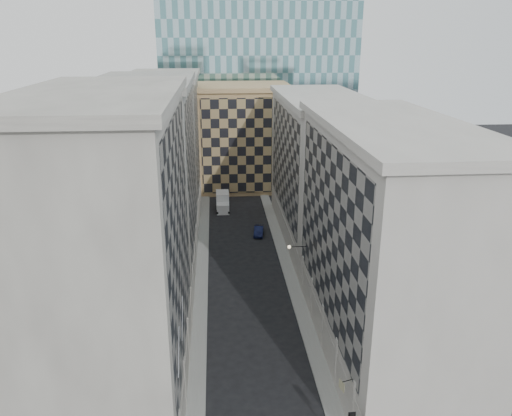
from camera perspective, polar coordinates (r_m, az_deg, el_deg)
sidewalk_west at (r=59.85m, az=-6.23°, el=-7.82°), size 1.50×100.00×0.15m
sidewalk_east at (r=60.41m, az=3.86°, el=-7.48°), size 1.50×100.00×0.15m
bldg_left_a at (r=38.39m, az=-15.92°, el=-5.09°), size 10.80×22.80×23.70m
bldg_left_b at (r=59.03m, az=-12.04°, el=3.22°), size 10.80×22.80×22.70m
bldg_left_c at (r=80.41m, az=-10.17°, el=7.17°), size 10.80×22.80×21.70m
bldg_right_a at (r=44.17m, az=14.28°, el=-3.80°), size 10.80×26.80×20.70m
bldg_right_b at (r=69.05m, az=7.24°, el=4.52°), size 10.80×28.80×19.70m
tan_block at (r=93.10m, az=-1.44°, el=8.20°), size 16.80×14.80×18.80m
church_tower at (r=105.42m, az=-3.14°, el=19.03°), size 7.20×7.20×51.50m
flagpoles_left at (r=35.13m, az=-8.63°, el=-14.03°), size 0.10×6.33×2.33m
bracket_lamp at (r=52.32m, az=4.02°, el=-4.45°), size 1.98×0.36×0.36m
box_truck at (r=81.71m, az=-3.83°, el=0.63°), size 2.09×5.11×2.80m
dark_car at (r=71.45m, az=0.31°, el=-2.62°), size 1.79×3.86×1.22m
shop_sign at (r=37.66m, az=9.83°, el=-19.33°), size 0.92×0.69×0.78m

